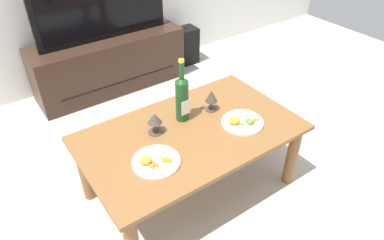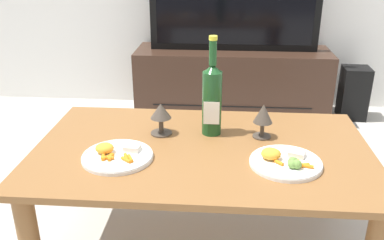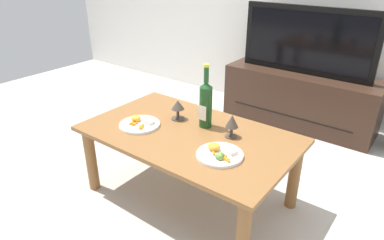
{
  "view_description": "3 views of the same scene",
  "coord_description": "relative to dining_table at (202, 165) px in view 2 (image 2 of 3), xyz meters",
  "views": [
    {
      "loc": [
        -0.9,
        -1.3,
        1.71
      ],
      "look_at": [
        0.02,
        0.02,
        0.53
      ],
      "focal_mm": 32.83,
      "sensor_mm": 36.0,
      "label": 1
    },
    {
      "loc": [
        0.07,
        -1.4,
        1.17
      ],
      "look_at": [
        -0.04,
        0.01,
        0.57
      ],
      "focal_mm": 39.08,
      "sensor_mm": 36.0,
      "label": 2
    },
    {
      "loc": [
        1.1,
        -1.41,
        1.4
      ],
      "look_at": [
        -0.02,
        0.06,
        0.52
      ],
      "focal_mm": 31.78,
      "sensor_mm": 36.0,
      "label": 3
    }
  ],
  "objects": [
    {
      "name": "tv_screen",
      "position": [
        0.13,
        1.47,
        0.38
      ],
      "size": [
        1.14,
        0.05,
        0.57
      ],
      "color": "black",
      "rests_on": "tv_stand"
    },
    {
      "name": "dinner_plate_right",
      "position": [
        0.29,
        -0.11,
        0.09
      ],
      "size": [
        0.25,
        0.25,
        0.05
      ],
      "color": "white",
      "rests_on": "dining_table"
    },
    {
      "name": "goblet_left",
      "position": [
        -0.17,
        0.11,
        0.16
      ],
      "size": [
        0.09,
        0.09,
        0.13
      ],
      "color": "#473D33",
      "rests_on": "dining_table"
    },
    {
      "name": "goblet_right",
      "position": [
        0.23,
        0.11,
        0.17
      ],
      "size": [
        0.07,
        0.07,
        0.14
      ],
      "color": "#473D33",
      "rests_on": "dining_table"
    },
    {
      "name": "floor_speaker",
      "position": [
        1.0,
        1.5,
        -0.2
      ],
      "size": [
        0.19,
        0.19,
        0.37
      ],
      "primitive_type": "cube",
      "rotation": [
        0.0,
        0.0,
        -0.03
      ],
      "color": "black",
      "rests_on": "ground_plane"
    },
    {
      "name": "dining_table",
      "position": [
        0.0,
        0.0,
        0.0
      ],
      "size": [
        1.26,
        0.75,
        0.47
      ],
      "color": "brown",
      "rests_on": "ground_plane"
    },
    {
      "name": "dinner_plate_left",
      "position": [
        -0.3,
        -0.11,
        0.09
      ],
      "size": [
        0.25,
        0.25,
        0.05
      ],
      "color": "white",
      "rests_on": "dining_table"
    },
    {
      "name": "wine_bottle",
      "position": [
        0.03,
        0.13,
        0.23
      ],
      "size": [
        0.08,
        0.08,
        0.39
      ],
      "color": "#19471E",
      "rests_on": "dining_table"
    },
    {
      "name": "tv_stand",
      "position": [
        0.13,
        1.47,
        -0.15
      ],
      "size": [
        1.35,
        0.42,
        0.49
      ],
      "color": "#382319",
      "rests_on": "ground_plane"
    }
  ]
}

